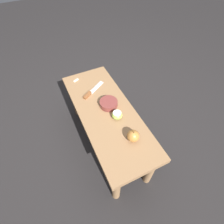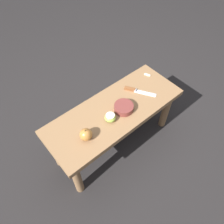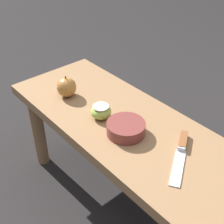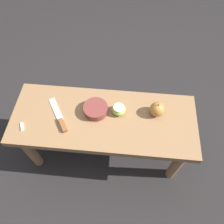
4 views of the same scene
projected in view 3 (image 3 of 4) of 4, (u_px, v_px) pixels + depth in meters
The scene contains 6 objects.
ground_plane at pixel (122, 200), 1.38m from camera, with size 8.00×8.00×0.00m, color black.
wooden_bench at pixel (124, 138), 1.16m from camera, with size 1.01×0.39×0.44m.
knife at pixel (181, 149), 0.99m from camera, with size 0.15×0.22×0.02m.
apple_whole at pixel (66, 87), 1.24m from camera, with size 0.08×0.08×0.09m.
apple_cut at pixel (101, 111), 1.13m from camera, with size 0.08×0.08×0.05m.
bowl at pixel (126, 128), 1.06m from camera, with size 0.13×0.13×0.04m.
Camera 3 is at (-0.64, 0.61, 1.12)m, focal length 50.00 mm.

